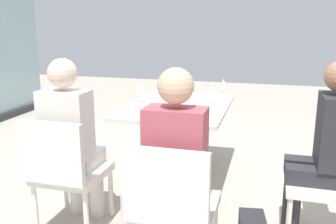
% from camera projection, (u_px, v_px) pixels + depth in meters
% --- Properties ---
extents(ground_plane, '(12.00, 12.00, 0.00)m').
position_uv_depth(ground_plane, '(178.00, 176.00, 3.63)').
color(ground_plane, '#A89E8E').
extents(dining_table_main, '(1.32, 0.94, 0.73)m').
position_uv_depth(dining_table_main, '(178.00, 122.00, 3.50)').
color(dining_table_main, silver).
rests_on(dining_table_main, ground_plane).
extents(chair_side_end, '(0.50, 0.46, 0.87)m').
position_uv_depth(chair_side_end, '(173.00, 203.00, 2.05)').
color(chair_side_end, silver).
rests_on(chair_side_end, ground_plane).
extents(chair_far_left, '(0.50, 0.46, 0.87)m').
position_uv_depth(chair_far_left, '(65.00, 168.00, 2.54)').
color(chair_far_left, silver).
rests_on(chair_far_left, ground_plane).
extents(person_side_end, '(0.39, 0.34, 1.26)m').
position_uv_depth(person_side_end, '(178.00, 163.00, 2.10)').
color(person_side_end, '#B24C56').
rests_on(person_side_end, ground_plane).
extents(person_far_left, '(0.39, 0.34, 1.26)m').
position_uv_depth(person_far_left, '(71.00, 136.00, 2.60)').
color(person_far_left, silver).
rests_on(person_far_left, ground_plane).
extents(person_front_left, '(0.34, 0.39, 1.26)m').
position_uv_depth(person_front_left, '(323.00, 145.00, 2.41)').
color(person_front_left, '#28282D').
rests_on(person_front_left, ground_plane).
extents(wine_glass_0, '(0.07, 0.07, 0.18)m').
position_uv_depth(wine_glass_0, '(223.00, 84.00, 3.83)').
color(wine_glass_0, silver).
rests_on(wine_glass_0, dining_table_main).
extents(wine_glass_1, '(0.07, 0.07, 0.18)m').
position_uv_depth(wine_glass_1, '(183.00, 82.00, 3.92)').
color(wine_glass_1, silver).
rests_on(wine_glass_1, dining_table_main).
extents(wine_glass_2, '(0.07, 0.07, 0.18)m').
position_uv_depth(wine_glass_2, '(170.00, 87.00, 3.64)').
color(wine_glass_2, silver).
rests_on(wine_glass_2, dining_table_main).
extents(wine_glass_3, '(0.07, 0.07, 0.18)m').
position_uv_depth(wine_glass_3, '(139.00, 89.00, 3.51)').
color(wine_glass_3, silver).
rests_on(wine_glass_3, dining_table_main).
extents(wine_glass_4, '(0.07, 0.07, 0.18)m').
position_uv_depth(wine_glass_4, '(212.00, 89.00, 3.52)').
color(wine_glass_4, silver).
rests_on(wine_glass_4, dining_table_main).
extents(coffee_cup, '(0.08, 0.08, 0.09)m').
position_uv_depth(coffee_cup, '(191.00, 107.00, 3.15)').
color(coffee_cup, white).
rests_on(coffee_cup, dining_table_main).
extents(cell_phone_on_table, '(0.15, 0.16, 0.01)m').
position_uv_depth(cell_phone_on_table, '(165.00, 93.00, 3.98)').
color(cell_phone_on_table, black).
rests_on(cell_phone_on_table, dining_table_main).
extents(handbag_1, '(0.32, 0.21, 0.28)m').
position_uv_depth(handbag_1, '(135.00, 201.00, 2.83)').
color(handbag_1, beige).
rests_on(handbag_1, ground_plane).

